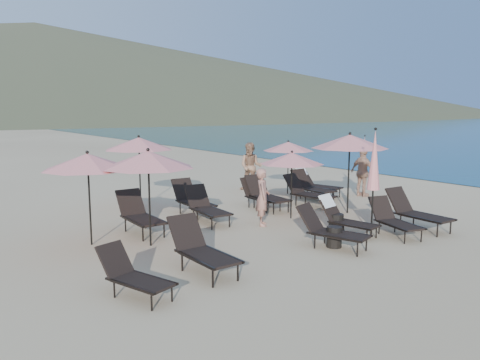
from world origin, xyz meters
TOP-DOWN VIEW (x-y plane):
  - ground at (0.00, 0.00)m, footprint 800.00×800.00m
  - volcanic_headland at (71.37, 302.62)m, footprint 690.00×690.00m
  - lounger_0 at (-6.17, -0.49)m, footprint 0.99×1.57m
  - lounger_1 at (-4.57, -0.10)m, footprint 0.72×1.80m
  - lounger_2 at (-1.29, -0.45)m, footprint 1.12×1.79m
  - lounger_3 at (-0.10, 0.20)m, footprint 0.84×1.63m
  - lounger_4 at (0.84, -0.62)m, footprint 1.00×1.69m
  - lounger_5 at (1.91, -0.55)m, footprint 0.76×1.83m
  - lounger_6 at (-4.32, 3.46)m, footprint 0.71×1.82m
  - lounger_7 at (-2.33, 3.36)m, footprint 0.76×1.78m
  - lounger_8 at (-2.12, 4.53)m, footprint 0.75×1.82m
  - lounger_9 at (0.12, 4.03)m, footprint 0.73×1.68m
  - lounger_10 at (0.24, 3.85)m, footprint 0.84×1.86m
  - lounger_11 at (2.63, 4.21)m, footprint 0.68×1.76m
  - lounger_12 at (3.19, 4.60)m, footprint 1.07×1.86m
  - lounger_13 at (1.69, 3.43)m, footprint 1.04×1.88m
  - umbrella_open_0 at (-4.62, 2.16)m, footprint 2.16×2.16m
  - umbrella_open_1 at (-0.02, 2.33)m, footprint 1.88×1.88m
  - umbrella_open_2 at (1.91, 1.86)m, footprint 2.35×2.35m
  - umbrella_open_3 at (-3.03, 6.33)m, footprint 2.22×2.22m
  - umbrella_open_4 at (2.61, 5.47)m, footprint 1.92×1.92m
  - umbrella_open_5 at (-5.74, 3.05)m, footprint 2.10×2.10m
  - umbrella_closed_0 at (0.43, -0.26)m, footprint 0.32×0.32m
  - umbrella_closed_1 at (4.93, 3.77)m, footprint 0.26×0.26m
  - side_table_0 at (-1.17, -0.47)m, footprint 0.36×0.36m
  - side_table_1 at (-0.11, 0.46)m, footprint 0.39×0.39m
  - beachgoer_a at (-1.22, 2.17)m, footprint 0.65×0.70m
  - beachgoer_b at (1.99, 6.98)m, footprint 1.16×1.17m
  - beachgoer_c at (4.54, 3.47)m, footprint 0.46×1.07m

SIDE VIEW (x-z plane):
  - ground at x=0.00m, z-range 0.00..0.00m
  - side_table_1 at x=-0.11m, z-range 0.00..0.49m
  - side_table_0 at x=-1.17m, z-range 0.00..0.49m
  - lounger_0 at x=-6.17m, z-range -0.03..0.82m
  - lounger_4 at x=0.84m, z-range -0.03..0.88m
  - lounger_9 at x=0.12m, z-range -0.03..0.91m
  - lounger_2 at x=-1.29m, z-range -0.03..0.93m
  - lounger_3 at x=-0.10m, z-range -0.02..0.95m
  - lounger_7 at x=-2.33m, z-range -0.03..0.97m
  - lounger_11 at x=2.63m, z-range -0.03..0.98m
  - lounger_13 at x=1.69m, z-range -0.03..0.99m
  - lounger_1 at x=-4.57m, z-range -0.03..1.00m
  - lounger_8 at x=-2.12m, z-range -0.03..1.00m
  - lounger_10 at x=0.24m, z-range -0.03..1.00m
  - lounger_5 at x=1.91m, z-range -0.03..1.00m
  - lounger_6 at x=-4.32m, z-range -0.03..1.01m
  - lounger_12 at x=3.19m, z-range -0.02..1.07m
  - beachgoer_a at x=-1.22m, z-range 0.00..1.60m
  - beachgoer_c at x=4.54m, z-range 0.00..1.82m
  - beachgoer_b at x=1.99m, z-range 0.00..1.91m
  - umbrella_closed_1 at x=4.93m, z-range 0.44..2.70m
  - umbrella_open_1 at x=-0.02m, z-range 0.78..2.80m
  - umbrella_open_4 at x=2.61m, z-range 0.79..2.85m
  - umbrella_closed_0 at x=0.43m, z-range 0.54..3.30m
  - umbrella_open_5 at x=-5.74m, z-range 0.87..3.13m
  - umbrella_open_0 at x=-4.62m, z-range 0.89..3.22m
  - umbrella_open_3 at x=-3.03m, z-range 0.92..3.31m
  - umbrella_open_2 at x=1.91m, z-range 0.97..3.49m
  - volcanic_headland at x=71.37m, z-range -1.01..53.99m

